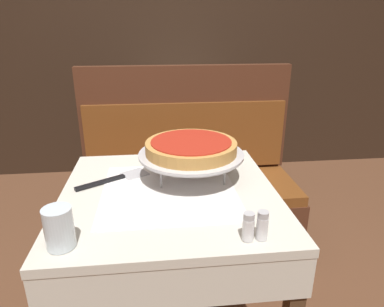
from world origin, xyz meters
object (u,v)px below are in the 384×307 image
pizza_server (115,179)px  condiment_caddy (176,93)px  booth_bench (189,199)px  water_glass_near (59,228)px  pepper_shaker (262,225)px  dining_table_front (170,216)px  dining_table_rear (183,114)px  deep_dish_pizza (191,147)px  salt_shaker (248,227)px  pizza_pan_stand (191,155)px

pizza_server → condiment_caddy: 1.57m
booth_bench → water_glass_near: (-0.46, -1.08, 0.52)m
pizza_server → pepper_shaker: bearing=-44.2°
dining_table_front → booth_bench: size_ratio=0.60×
dining_table_rear → pizza_server: bearing=-105.2°
booth_bench → water_glass_near: booth_bench is taller
deep_dish_pizza → booth_bench: bearing=85.0°
pizza_server → salt_shaker: salt_shaker is taller
water_glass_near → condiment_caddy: condiment_caddy is taller
pepper_shaker → salt_shaker: bearing=-180.0°
pepper_shaker → condiment_caddy: bearing=93.3°
water_glass_near → pepper_shaker: size_ratio=1.35×
booth_bench → pizza_pan_stand: bearing=-95.0°
deep_dish_pizza → pepper_shaker: 0.46m
salt_shaker → water_glass_near: bearing=177.1°
pizza_server → dining_table_front: bearing=-29.1°
dining_table_rear → pizza_server: (-0.39, -1.45, 0.12)m
dining_table_rear → condiment_caddy: bearing=122.9°
pizza_pan_stand → condiment_caddy: (0.04, 1.55, -0.05)m
deep_dish_pizza → condiment_caddy: bearing=88.4°
dining_table_rear → booth_bench: size_ratio=0.60×
water_glass_near → condiment_caddy: 2.00m
salt_shaker → condiment_caddy: condiment_caddy is taller
pizza_server → condiment_caddy: size_ratio=1.51×
dining_table_front → deep_dish_pizza: 0.27m
water_glass_near → salt_shaker: (0.52, -0.03, -0.02)m
pizza_pan_stand → condiment_caddy: 1.55m
dining_table_rear → deep_dish_pizza: (-0.09, -1.47, 0.25)m
salt_shaker → pepper_shaker: size_ratio=0.97×
condiment_caddy → salt_shaker: bearing=-87.9°
booth_bench → deep_dish_pizza: size_ratio=3.75×
deep_dish_pizza → pizza_server: bearing=176.4°
pizza_pan_stand → deep_dish_pizza: 0.03m
pepper_shaker → booth_bench: bearing=94.9°
pizza_server → salt_shaker: (0.41, -0.44, 0.04)m
pizza_pan_stand → water_glass_near: 0.57m
pizza_pan_stand → water_glass_near: (-0.40, -0.40, -0.04)m
deep_dish_pizza → water_glass_near: (-0.40, -0.40, -0.07)m
booth_bench → deep_dish_pizza: 0.91m
booth_bench → deep_dish_pizza: booth_bench is taller
deep_dish_pizza → dining_table_rear: bearing=86.3°
pizza_pan_stand → pepper_shaker: bearing=-69.9°
dining_table_rear → pepper_shaker: (0.06, -1.89, 0.16)m
dining_table_rear → booth_bench: booth_bench is taller
condiment_caddy → booth_bench: bearing=-88.8°
pizza_server → water_glass_near: (-0.10, -0.42, 0.05)m
booth_bench → condiment_caddy: booth_bench is taller
dining_table_front → condiment_caddy: bearing=85.4°
water_glass_near → condiment_caddy: size_ratio=0.64×
pizza_pan_stand → salt_shaker: pizza_pan_stand is taller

